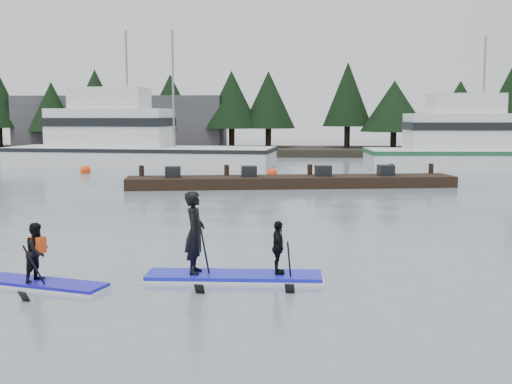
# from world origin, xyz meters

# --- Properties ---
(ground) EXTENTS (160.00, 160.00, 0.00)m
(ground) POSITION_xyz_m (0.00, 0.00, 0.00)
(ground) COLOR slate
(ground) RESTS_ON ground
(far_shore) EXTENTS (70.00, 8.00, 0.60)m
(far_shore) POSITION_xyz_m (0.00, 42.00, 0.30)
(far_shore) COLOR #2D281E
(far_shore) RESTS_ON ground
(treeline) EXTENTS (60.00, 4.00, 8.00)m
(treeline) POSITION_xyz_m (0.00, 42.00, 0.00)
(treeline) COLOR black
(treeline) RESTS_ON ground
(waterfront_building) EXTENTS (18.00, 6.00, 5.00)m
(waterfront_building) POSITION_xyz_m (-14.00, 44.00, 2.50)
(waterfront_building) COLOR #4C4C51
(waterfront_building) RESTS_ON ground
(fishing_boat_large) EXTENTS (17.75, 6.74, 9.81)m
(fishing_boat_large) POSITION_xyz_m (-9.38, 29.01, 0.74)
(fishing_boat_large) COLOR white
(fishing_boat_large) RESTS_ON ground
(fishing_boat_medium) EXTENTS (15.77, 5.13, 9.13)m
(fishing_boat_medium) POSITION_xyz_m (13.20, 28.11, 0.66)
(fishing_boat_medium) COLOR white
(fishing_boat_medium) RESTS_ON ground
(floating_dock) EXTENTS (15.40, 4.22, 0.51)m
(floating_dock) POSITION_xyz_m (1.05, 17.16, 0.25)
(floating_dock) COLOR black
(floating_dock) RESTS_ON ground
(buoy_c) EXTENTS (0.52, 0.52, 0.52)m
(buoy_c) POSITION_xyz_m (13.75, 27.66, 0.00)
(buoy_c) COLOR #FF3D0C
(buoy_c) RESTS_ON ground
(buoy_b) EXTENTS (0.55, 0.55, 0.55)m
(buoy_b) POSITION_xyz_m (-0.04, 22.75, 0.00)
(buoy_b) COLOR #FF3D0C
(buoy_b) RESTS_ON ground
(buoy_a) EXTENTS (0.59, 0.59, 0.59)m
(buoy_a) POSITION_xyz_m (-10.92, 23.80, 0.00)
(buoy_a) COLOR #FF3D0C
(buoy_a) RESTS_ON ground
(paddleboard_solo) EXTENTS (2.92, 1.47, 1.77)m
(paddleboard_solo) POSITION_xyz_m (-3.93, -0.62, 0.43)
(paddleboard_solo) COLOR #1913B9
(paddleboard_solo) RESTS_ON ground
(paddleboard_duo) EXTENTS (3.59, 1.14, 2.33)m
(paddleboard_duo) POSITION_xyz_m (-0.29, 0.10, 0.56)
(paddleboard_duo) COLOR #171DD9
(paddleboard_duo) RESTS_ON ground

